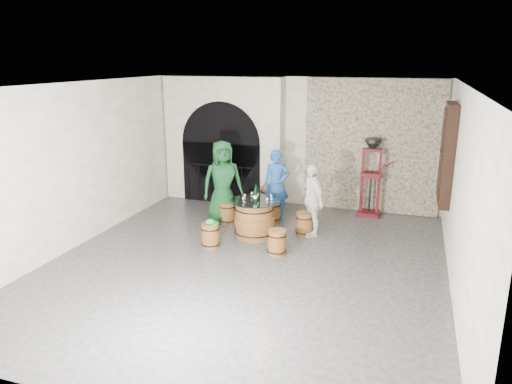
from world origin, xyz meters
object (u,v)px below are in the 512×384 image
(barrel_stool_far, at_px, (273,211))
(person_blue, at_px, (276,185))
(person_green, at_px, (223,182))
(barrel_stool_near_left, at_px, (210,236))
(barrel_stool_right, at_px, (304,224))
(barrel_stool_near_right, at_px, (277,242))
(wine_bottle_center, at_px, (255,195))
(side_barrel, at_px, (270,199))
(barrel_table, at_px, (254,219))
(corking_press, at_px, (371,171))
(person_white, at_px, (312,200))
(wine_bottle_right, at_px, (257,193))
(wine_bottle_left, at_px, (256,194))
(barrel_stool_left, at_px, (227,213))

(barrel_stool_far, bearing_deg, person_blue, 84.80)
(person_green, bearing_deg, barrel_stool_near_left, -113.43)
(barrel_stool_right, relative_size, barrel_stool_near_right, 1.00)
(barrel_stool_right, xyz_separation_m, wine_bottle_center, (-0.94, -0.47, 0.67))
(wine_bottle_center, xyz_separation_m, side_barrel, (-0.23, 1.82, -0.61))
(barrel_table, bearing_deg, barrel_stool_right, 22.77)
(barrel_stool_near_left, height_order, corking_press, corking_press)
(person_green, bearing_deg, barrel_stool_far, -18.84)
(barrel_stool_far, height_order, person_white, person_white)
(person_blue, height_order, wine_bottle_right, person_blue)
(wine_bottle_left, bearing_deg, barrel_stool_right, 18.84)
(wine_bottle_left, relative_size, wine_bottle_center, 1.00)
(barrel_stool_far, relative_size, wine_bottle_left, 1.52)
(barrel_stool_near_left, relative_size, person_blue, 0.30)
(barrel_stool_near_left, relative_size, person_white, 0.32)
(barrel_stool_left, xyz_separation_m, barrel_stool_right, (1.84, -0.21, 0.00))
(wine_bottle_center, height_order, side_barrel, wine_bottle_center)
(barrel_stool_left, xyz_separation_m, barrel_stool_near_left, (0.22, -1.47, 0.00))
(barrel_stool_left, bearing_deg, person_green, 144.15)
(wine_bottle_left, bearing_deg, wine_bottle_center, -76.77)
(barrel_stool_far, relative_size, barrel_stool_near_left, 1.00)
(barrel_stool_far, distance_m, barrel_stool_near_right, 1.94)
(person_blue, height_order, wine_bottle_center, person_blue)
(barrel_table, relative_size, wine_bottle_center, 3.14)
(barrel_stool_near_left, height_order, wine_bottle_right, wine_bottle_right)
(barrel_stool_near_right, distance_m, person_white, 1.41)
(person_white, xyz_separation_m, side_barrel, (-1.30, 1.29, -0.46))
(wine_bottle_center, relative_size, wine_bottle_right, 1.00)
(wine_bottle_left, xyz_separation_m, side_barrel, (-0.19, 1.68, -0.61))
(barrel_stool_left, bearing_deg, barrel_stool_near_right, -41.81)
(person_white, bearing_deg, corking_press, 111.46)
(barrel_table, relative_size, corking_press, 0.55)
(barrel_stool_right, relative_size, person_blue, 0.30)
(barrel_stool_left, distance_m, person_green, 0.71)
(barrel_table, height_order, person_blue, person_blue)
(barrel_table, bearing_deg, wine_bottle_left, 85.07)
(barrel_stool_left, bearing_deg, barrel_stool_near_left, -81.38)
(barrel_stool_left, height_order, side_barrel, side_barrel)
(wine_bottle_right, height_order, corking_press, corking_press)
(corking_press, bearing_deg, wine_bottle_right, -133.95)
(person_white, bearing_deg, barrel_stool_far, -157.69)
(barrel_table, height_order, side_barrel, barrel_table)
(barrel_stool_right, distance_m, wine_bottle_left, 1.23)
(side_barrel, bearing_deg, wine_bottle_center, -82.93)
(side_barrel, bearing_deg, wine_bottle_left, -83.46)
(barrel_stool_left, bearing_deg, wine_bottle_right, -29.73)
(person_white, height_order, wine_bottle_left, person_white)
(person_green, bearing_deg, side_barrel, 16.05)
(person_blue, height_order, side_barrel, person_blue)
(wine_bottle_right, distance_m, side_barrel, 1.75)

